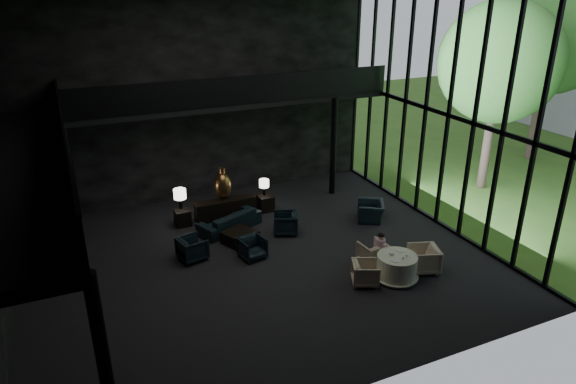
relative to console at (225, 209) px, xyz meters
name	(u,v)px	position (x,y,z in m)	size (l,w,h in m)	color
floor	(260,261)	(-0.02, -3.52, -0.36)	(14.00, 12.00, 0.02)	black
wall_back	(201,98)	(-0.02, 2.48, 3.64)	(14.00, 0.04, 8.00)	black
wall_front	(371,222)	(-0.02, -9.52, 3.64)	(14.00, 0.04, 8.00)	black
curtain_wall	(449,115)	(6.93, -3.52, 3.64)	(0.20, 12.00, 8.00)	black
mezzanine_left	(25,168)	(-6.02, -3.52, 3.64)	(2.00, 12.00, 0.25)	black
mezzanine_back	(234,101)	(0.98, 1.48, 3.64)	(12.00, 2.00, 0.25)	black
railing_left	(65,140)	(-5.02, -3.52, 4.24)	(0.06, 12.00, 1.00)	black
railing_back	(242,90)	(0.98, 0.48, 4.24)	(12.00, 0.06, 1.00)	black
column_sw	(106,374)	(-5.02, -9.22, 1.64)	(0.24, 0.24, 4.00)	black
column_nw	(70,168)	(-5.02, 2.18, 1.64)	(0.24, 0.24, 4.00)	black
column_ne	(333,147)	(4.78, 0.48, 1.64)	(0.24, 0.24, 4.00)	black
tree_near	(500,62)	(10.98, -1.52, 4.87)	(4.80, 4.80, 7.65)	#382D23
tree_far	(552,33)	(15.98, 0.48, 5.63)	(5.60, 5.60, 8.80)	#382D23
console	(225,209)	(0.00, 0.00, 0.00)	(2.27, 0.52, 0.72)	black
bronze_urn	(223,185)	(0.00, 0.18, 0.87)	(0.64, 0.64, 1.19)	olive
side_table_left	(183,218)	(-1.60, 0.02, -0.06)	(0.54, 0.54, 0.59)	black
table_lamp_left	(180,195)	(-1.60, 0.19, 0.76)	(0.44, 0.44, 0.75)	black
side_table_right	(266,203)	(1.60, -0.03, -0.06)	(0.55, 0.55, 0.61)	black
table_lamp_right	(264,184)	(1.60, 0.09, 0.69)	(0.37, 0.37, 0.62)	black
sofa	(229,216)	(-0.17, -0.99, 0.14)	(2.58, 0.75, 1.01)	black
lounge_armchair_west	(192,247)	(-1.90, -2.53, 0.08)	(0.86, 0.81, 0.89)	#0E2633
lounge_armchair_east	(285,221)	(1.52, -2.08, 0.08)	(0.86, 0.81, 0.89)	#0F2134
lounge_armchair_south	(252,247)	(-0.15, -3.23, 0.02)	(0.73, 0.69, 0.76)	black
window_armchair	(371,209)	(4.83, -2.38, 0.08)	(1.02, 0.66, 0.89)	black
coffee_table	(240,237)	(-0.18, -2.13, -0.15)	(0.95, 0.95, 0.42)	black
dining_table	(396,268)	(3.31, -6.13, -0.03)	(1.34, 1.34, 0.75)	white
dining_chair_north	(372,252)	(3.18, -5.03, 0.01)	(0.72, 0.67, 0.74)	beige
dining_chair_east	(424,256)	(4.32, -6.09, 0.12)	(0.94, 0.88, 0.97)	beige
dining_chair_west	(365,272)	(2.32, -6.00, 0.02)	(0.73, 0.69, 0.75)	#B7AC97
child	(381,242)	(3.31, -5.24, 0.41)	(0.30, 0.30, 0.65)	pink
plate_a	(395,260)	(3.10, -6.32, 0.40)	(0.25, 0.25, 0.02)	white
plate_b	(400,251)	(3.56, -5.90, 0.40)	(0.23, 0.23, 0.02)	white
saucer	(408,257)	(3.56, -6.30, 0.40)	(0.15, 0.15, 0.01)	white
coffee_cup	(407,255)	(3.53, -6.26, 0.43)	(0.08, 0.08, 0.06)	white
cereal_bowl	(392,253)	(3.20, -5.98, 0.43)	(0.15, 0.15, 0.08)	white
cream_pot	(403,258)	(3.35, -6.35, 0.43)	(0.07, 0.07, 0.08)	#99999E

